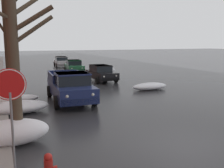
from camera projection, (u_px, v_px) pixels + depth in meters
The scene contains 15 objects.
ground_plane at pixel (187, 151), 8.04m from camera, with size 200.00×200.00×0.00m, color #2B2B2D.
snow_bank_near_corner_left at pixel (11, 133), 8.46m from camera, with size 2.41×1.26×0.86m.
snow_bank_along_left_kerb at pixel (96, 71), 28.05m from camera, with size 2.42×1.19×0.73m.
snow_bank_mid_block_left at pixel (19, 107), 12.26m from camera, with size 3.04×1.37×0.61m.
snow_bank_near_corner_right at pixel (105, 71), 26.60m from camera, with size 2.27×0.95×0.87m.
snow_bank_along_right_kerb at pixel (15, 98), 14.33m from camera, with size 2.34×0.93×0.68m.
snow_bank_far_right_pile at pixel (149, 86), 18.28m from camera, with size 2.73×1.15×0.51m.
bare_tree_at_the_corner at pixel (14, 39), 8.09m from camera, with size 3.51×2.24×6.64m.
bare_tree_second_along_sidewalk at pixel (8, 32), 13.48m from camera, with size 2.66×1.99×8.03m.
pickup_truck_darkblue_approaching_near_lane at pixel (70, 87), 14.55m from camera, with size 2.44×5.43×1.76m.
sedan_black_parked_kerbside_close at pixel (101, 73), 22.24m from camera, with size 1.94×3.94×1.42m.
sedan_green_parked_kerbside_mid at pixel (74, 66), 28.62m from camera, with size 2.21×4.09×1.42m.
sedan_silver_parked_far_down_block at pixel (61, 61), 35.47m from camera, with size 2.19×4.56×1.42m.
fire_hydrant at pixel (48, 167), 6.27m from camera, with size 0.42×0.22×0.71m.
stop_sign_at_corner at pixel (10, 95), 5.94m from camera, with size 0.76×0.06×2.82m.
Camera 1 is at (-5.23, -5.99, 3.41)m, focal length 40.49 mm.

